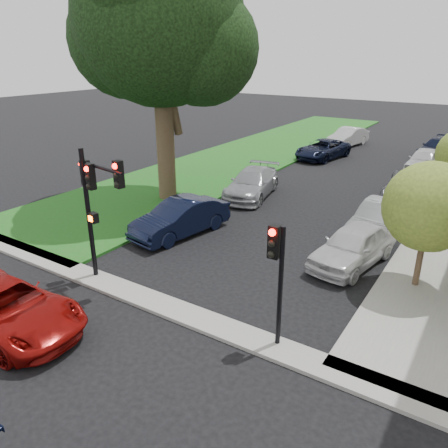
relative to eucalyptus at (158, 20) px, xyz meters
The scene contains 17 objects.
ground 15.97m from the eucalyptus, 54.96° to the right, with size 140.00×140.00×0.00m, color black.
grass_strip 16.17m from the eucalyptus, 96.38° to the left, with size 8.00×44.00×0.12m, color #1D5B18.
sidewalk_cross 14.67m from the eucalyptus, 49.23° to the right, with size 60.00×1.00×0.12m, color gray.
eucalyptus is the anchor object (origin of this frame).
small_tree_a 15.31m from the eucalyptus, 11.88° to the right, with size 3.01×3.01×4.51m.
traffic_signal_main 11.09m from the eucalyptus, 64.25° to the right, with size 2.35×0.62×4.80m.
traffic_signal_secondary 15.40m from the eucalyptus, 37.78° to the right, with size 0.46×0.37×3.65m.
car_cross_near 15.33m from the eucalyptus, 71.88° to the right, with size 2.46×5.33×1.48m, color maroon.
car_parked_0 14.22m from the eucalyptus, 11.59° to the right, with size 1.85×4.60×1.57m, color silver.
car_parked_1 14.17m from the eucalyptus, ahead, with size 1.64×4.71×1.55m, color #999BA0.
car_parked_2 15.91m from the eucalyptus, 32.31° to the left, with size 2.43×5.28×1.47m, color #3F4247.
car_parked_3 19.91m from the eucalyptus, 52.77° to the left, with size 1.83×4.54×1.55m, color silver.
car_parked_4 23.83m from the eucalyptus, 60.23° to the left, with size 2.07×5.08×1.48m, color black.
car_parked_5 9.88m from the eucalyptus, 43.37° to the right, with size 1.69×4.84×1.59m, color black.
car_parked_6 9.68m from the eucalyptus, 38.99° to the left, with size 2.14×5.27×1.53m, color #999BA0.
car_parked_8 16.91m from the eucalyptus, 75.44° to the left, with size 2.39×5.18×1.44m, color black.
car_parked_9 21.98m from the eucalyptus, 79.36° to the left, with size 1.65×4.73×1.56m, color silver.
Camera 1 is at (7.88, -7.17, 7.77)m, focal length 35.00 mm.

